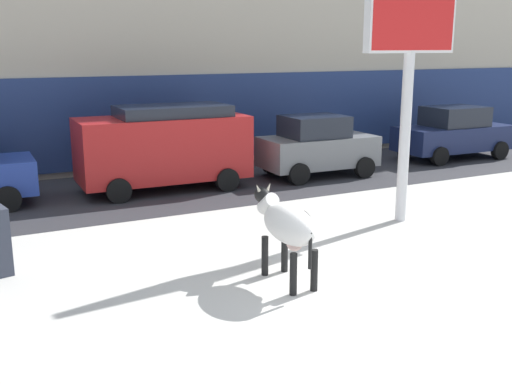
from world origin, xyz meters
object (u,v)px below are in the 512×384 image
(car_navy_sedan, at_px, (453,133))
(car_grey_hatchback, at_px, (317,146))
(pedestrian_by_cars, at_px, (374,126))
(cow_holstein, at_px, (288,225))
(billboard, at_px, (411,25))
(car_red_van, at_px, (164,145))

(car_navy_sedan, bearing_deg, car_grey_hatchback, -176.53)
(car_navy_sedan, distance_m, pedestrian_by_cars, 3.29)
(cow_holstein, relative_size, billboard, 0.34)
(billboard, distance_m, car_navy_sedan, 9.38)
(car_red_van, bearing_deg, car_grey_hatchback, -4.95)
(billboard, relative_size, pedestrian_by_cars, 3.21)
(car_navy_sedan, bearing_deg, billboard, -141.98)
(cow_holstein, bearing_deg, billboard, 26.09)
(billboard, xyz_separation_m, car_navy_sedan, (6.88, 5.38, -3.41))
(billboard, height_order, car_red_van, billboard)
(car_red_van, height_order, car_navy_sedan, car_red_van)
(cow_holstein, distance_m, car_navy_sedan, 13.32)
(cow_holstein, bearing_deg, car_navy_sedan, 33.89)
(pedestrian_by_cars, bearing_deg, car_grey_hatchback, -144.60)
(car_navy_sedan, bearing_deg, car_red_van, 179.74)
(billboard, bearing_deg, pedestrian_by_cars, 55.51)
(car_grey_hatchback, bearing_deg, pedestrian_by_cars, 35.40)
(cow_holstein, relative_size, pedestrian_by_cars, 1.09)
(car_grey_hatchback, height_order, pedestrian_by_cars, car_grey_hatchback)
(cow_holstein, height_order, car_grey_hatchback, car_grey_hatchback)
(billboard, height_order, car_grey_hatchback, billboard)
(cow_holstein, xyz_separation_m, pedestrian_by_cars, (10.01, 10.54, -0.12))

